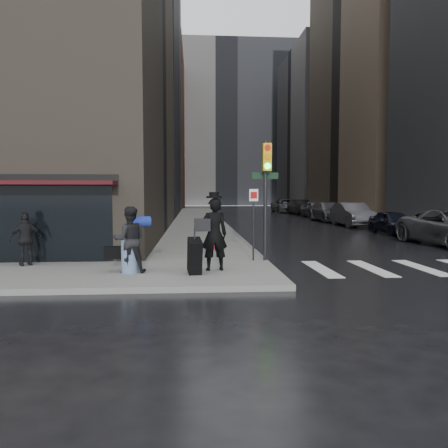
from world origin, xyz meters
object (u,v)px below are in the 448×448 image
Objects in this scene: traffic_light at (265,184)px; parked_car_1 at (393,222)px; parked_car_2 at (352,215)px; man_overcoat at (210,237)px; man_greycoat at (26,239)px; parked_car_5 at (301,207)px; fire_hydrant at (214,239)px; man_jeans at (129,240)px; parked_car_6 at (286,206)px; parked_car_3 at (329,212)px; parked_car_4 at (316,209)px.

traffic_light is 13.93m from parked_car_1.
parked_car_1 is at bearing -87.11° from parked_car_2.
parked_car_2 is (10.73, 17.88, -0.26)m from man_overcoat.
parked_car_5 is (16.85, 33.94, -0.13)m from man_greycoat.
fire_hydrant is at bearing -100.90° from man_overcoat.
parked_car_1 is 5.80m from parked_car_2.
parked_car_1 is (13.21, 12.18, -0.39)m from man_jeans.
man_greycoat is at bearing -20.38° from man_overcoat.
parked_car_5 reaches higher than fire_hydrant.
parked_car_2 reaches higher than parked_car_1.
traffic_light reaches higher than man_greycoat.
man_greycoat is (-5.50, 1.31, -0.14)m from man_overcoat.
man_overcoat is 0.58× the size of traffic_light.
parked_car_1 is 28.96m from parked_car_6.
parked_car_6 reaches higher than parked_car_5.
parked_car_6 is (0.12, 17.38, 0.01)m from parked_car_3.
man_greycoat reaches higher than parked_car_3.
traffic_light reaches higher than man_jeans.
man_jeans is 0.32× the size of parked_car_3.
parked_car_2 is at bearing 51.12° from fire_hydrant.
parked_car_2 is 1.02× the size of parked_car_5.
fire_hydrant is 0.20× the size of parked_car_1.
parked_car_1 is 17.38m from parked_car_4.
parked_car_6 is (10.64, 36.05, 0.32)m from fire_hydrant.
parked_car_6 is (13.21, 41.14, -0.23)m from man_jeans.
fire_hydrant is 32.20m from parked_car_5.
man_greycoat is at bearing -129.09° from parked_car_3.
parked_car_2 is at bearing -95.55° from parked_car_5.
traffic_light is 34.86m from parked_car_5.
parked_car_5 is at bearing 71.96° from traffic_light.
parked_car_4 is at bearing 65.69° from fire_hydrant.
parked_car_1 is (10.98, 12.08, -0.42)m from man_overcoat.
parked_car_5 is (0.62, 17.38, -0.01)m from parked_car_2.
parked_car_3 is at bearing -95.96° from parked_car_5.
parked_car_1 is 0.79× the size of parked_car_5.
parked_car_2 reaches higher than parked_car_4.
man_jeans is at bearing -116.81° from fire_hydrant.
parked_car_2 is 23.17m from parked_car_6.
man_greycoat is 0.41× the size of parked_car_1.
parked_car_2 reaches higher than fire_hydrant.
fire_hydrant is 0.17× the size of parked_car_4.
traffic_light is at bearing -115.29° from parked_car_3.
parked_car_5 is (-0.05, 5.79, 0.00)m from parked_car_4.
fire_hydrant is 16.55m from parked_car_2.
man_greycoat is (-3.28, 1.41, -0.11)m from man_jeans.
parked_car_6 is (16.48, 39.73, -0.13)m from man_greycoat.
parked_car_2 is at bearing -134.91° from man_jeans.
man_greycoat is at bearing -178.61° from traffic_light.
man_greycoat is 19.69m from parked_car_1.
parked_car_3 is (0.12, 5.79, -0.02)m from parked_car_2.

